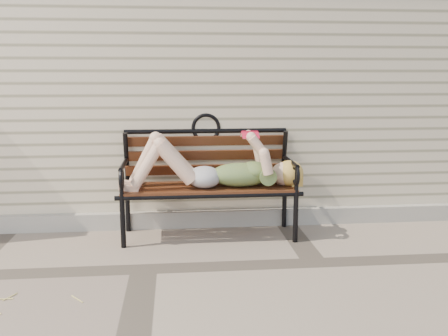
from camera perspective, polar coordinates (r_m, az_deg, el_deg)
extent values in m
plane|color=gray|center=(3.67, -9.13, -11.34)|extent=(80.00, 80.00, 0.00)
cube|color=beige|center=(6.40, -7.93, 11.79)|extent=(8.00, 4.00, 3.00)
cube|color=#A5A095|center=(4.56, -8.44, -5.89)|extent=(8.00, 0.10, 0.15)
cylinder|color=black|center=(4.06, -11.50, -6.06)|extent=(0.04, 0.04, 0.43)
cylinder|color=black|center=(4.47, -10.95, -4.48)|extent=(0.04, 0.04, 0.43)
cylinder|color=black|center=(4.16, 8.19, -5.57)|extent=(0.04, 0.04, 0.43)
cylinder|color=black|center=(4.56, 6.92, -4.08)|extent=(0.04, 0.04, 0.43)
cube|color=#502214|center=(4.20, -1.76, -2.28)|extent=(1.44, 0.46, 0.03)
cylinder|color=black|center=(4.00, -1.55, -3.23)|extent=(1.52, 0.04, 0.04)
cylinder|color=black|center=(4.41, -1.95, -1.90)|extent=(1.52, 0.04, 0.04)
torus|color=black|center=(4.44, -2.07, 4.61)|extent=(0.26, 0.03, 0.26)
ellipsoid|color=#0A354A|center=(4.18, 1.89, -0.77)|extent=(0.51, 0.29, 0.20)
ellipsoid|color=#0A354A|center=(4.18, 3.44, -0.29)|extent=(0.25, 0.28, 0.15)
ellipsoid|color=#BBBBC1|center=(4.15, -2.26, -1.04)|extent=(0.28, 0.32, 0.18)
sphere|color=beige|center=(4.24, 6.85, -0.66)|extent=(0.21, 0.21, 0.21)
ellipsoid|color=#D8B651|center=(4.25, 7.47, -0.59)|extent=(0.24, 0.24, 0.22)
cube|color=red|center=(4.13, 2.97, 4.15)|extent=(0.13, 0.02, 0.02)
cube|color=white|center=(4.09, 3.05, 3.73)|extent=(0.13, 0.08, 0.05)
cube|color=white|center=(4.17, 2.88, 3.87)|extent=(0.13, 0.08, 0.05)
cube|color=red|center=(4.09, 3.05, 3.78)|extent=(0.14, 0.09, 0.05)
cube|color=red|center=(4.17, 2.88, 3.92)|extent=(0.14, 0.09, 0.05)
cylinder|color=#DCCD6B|center=(3.58, -17.27, -12.22)|extent=(0.09, 0.08, 0.01)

